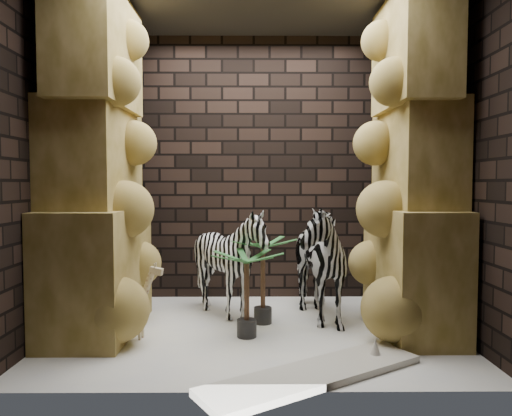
{
  "coord_description": "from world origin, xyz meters",
  "views": [
    {
      "loc": [
        -0.01,
        -4.14,
        1.32
      ],
      "look_at": [
        0.02,
        0.15,
        1.1
      ],
      "focal_mm": 32.8,
      "sensor_mm": 36.0,
      "label": 1
    }
  ],
  "objects_px": {
    "zebra_left": "(230,268)",
    "zebra_right": "(309,251)",
    "giraffe_toy": "(131,299)",
    "palm_back": "(247,294)",
    "surfboard": "(314,375)",
    "palm_front": "(263,280)"
  },
  "relations": [
    {
      "from": "zebra_right",
      "to": "giraffe_toy",
      "type": "bearing_deg",
      "value": -173.28
    },
    {
      "from": "giraffe_toy",
      "to": "surfboard",
      "type": "distance_m",
      "value": 1.71
    },
    {
      "from": "zebra_right",
      "to": "giraffe_toy",
      "type": "xyz_separation_m",
      "value": [
        -1.59,
        -0.56,
        -0.33
      ]
    },
    {
      "from": "zebra_right",
      "to": "palm_back",
      "type": "distance_m",
      "value": 0.85
    },
    {
      "from": "zebra_right",
      "to": "zebra_left",
      "type": "xyz_separation_m",
      "value": [
        -0.78,
        0.05,
        -0.17
      ]
    },
    {
      "from": "zebra_right",
      "to": "palm_front",
      "type": "bearing_deg",
      "value": -175.96
    },
    {
      "from": "giraffe_toy",
      "to": "palm_front",
      "type": "height_order",
      "value": "palm_front"
    },
    {
      "from": "palm_front",
      "to": "surfboard",
      "type": "xyz_separation_m",
      "value": [
        0.32,
        -1.26,
        -0.39
      ]
    },
    {
      "from": "zebra_right",
      "to": "giraffe_toy",
      "type": "distance_m",
      "value": 1.72
    },
    {
      "from": "zebra_right",
      "to": "palm_back",
      "type": "xyz_separation_m",
      "value": [
        -0.6,
        -0.53,
        -0.29
      ]
    },
    {
      "from": "giraffe_toy",
      "to": "palm_front",
      "type": "bearing_deg",
      "value": 29.93
    },
    {
      "from": "zebra_right",
      "to": "palm_back",
      "type": "bearing_deg",
      "value": -151.28
    },
    {
      "from": "giraffe_toy",
      "to": "surfboard",
      "type": "height_order",
      "value": "giraffe_toy"
    },
    {
      "from": "giraffe_toy",
      "to": "zebra_right",
      "type": "bearing_deg",
      "value": 28.88
    },
    {
      "from": "giraffe_toy",
      "to": "palm_back",
      "type": "xyz_separation_m",
      "value": [
        0.99,
        0.03,
        0.04
      ]
    },
    {
      "from": "zebra_left",
      "to": "palm_front",
      "type": "distance_m",
      "value": 0.38
    },
    {
      "from": "zebra_left",
      "to": "zebra_right",
      "type": "bearing_deg",
      "value": 3.69
    },
    {
      "from": "giraffe_toy",
      "to": "palm_back",
      "type": "height_order",
      "value": "palm_back"
    },
    {
      "from": "giraffe_toy",
      "to": "surfboard",
      "type": "xyz_separation_m",
      "value": [
        1.46,
        -0.84,
        -0.31
      ]
    },
    {
      "from": "zebra_right",
      "to": "palm_front",
      "type": "xyz_separation_m",
      "value": [
        -0.45,
        -0.14,
        -0.25
      ]
    },
    {
      "from": "palm_back",
      "to": "zebra_left",
      "type": "bearing_deg",
      "value": 106.83
    },
    {
      "from": "giraffe_toy",
      "to": "palm_front",
      "type": "xyz_separation_m",
      "value": [
        1.13,
        0.42,
        0.08
      ]
    }
  ]
}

